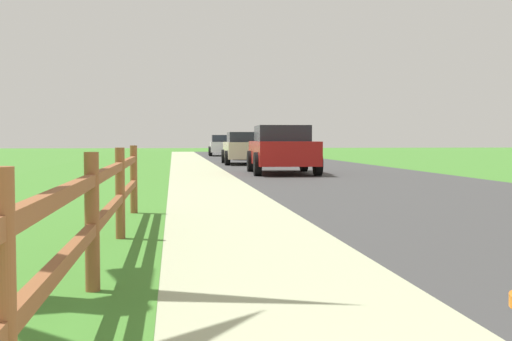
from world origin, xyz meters
TOP-DOWN VIEW (x-y plane):
  - ground_plane at (0.00, 25.00)m, footprint 120.00×120.00m
  - road_asphalt at (3.50, 27.00)m, footprint 7.00×66.00m
  - curb_concrete at (-3.00, 27.00)m, footprint 6.00×66.00m
  - grass_verge at (-4.50, 27.00)m, footprint 5.00×66.00m
  - rail_fence at (-2.49, 5.25)m, footprint 0.11×10.50m
  - parked_suv_red at (1.77, 21.71)m, footprint 2.28×4.47m
  - parked_car_beige at (1.49, 29.96)m, footprint 2.21×4.42m
  - parked_car_blue at (2.51, 37.46)m, footprint 2.20×4.38m
  - parked_car_white at (1.65, 45.27)m, footprint 2.25×4.34m

SIDE VIEW (x-z plane):
  - ground_plane at x=0.00m, z-range 0.00..0.00m
  - road_asphalt at x=3.50m, z-range 0.00..0.01m
  - curb_concrete at x=-3.00m, z-range 0.00..0.01m
  - grass_verge at x=-4.50m, z-range 0.00..0.01m
  - rail_fence at x=-2.49m, z-range 0.09..1.15m
  - parked_car_white at x=1.65m, z-range 0.02..1.47m
  - parked_car_beige at x=1.49m, z-range 0.02..1.50m
  - parked_car_blue at x=2.51m, z-range 0.01..1.55m
  - parked_suv_red at x=1.77m, z-range 0.02..1.63m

